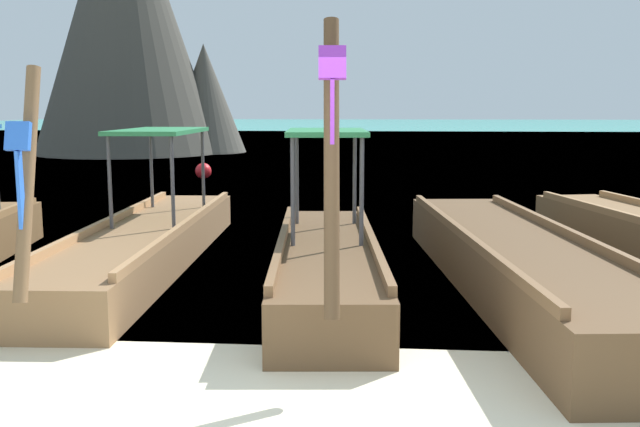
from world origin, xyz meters
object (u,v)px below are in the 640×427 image
at_px(longtail_boat_violet_ribbon, 327,261).
at_px(karst_rock, 131,15).
at_px(mooring_buoy_near, 203,171).
at_px(longtail_boat_pink_ribbon, 516,264).
at_px(longtail_boat_blue_ribbon, 147,241).

height_order(longtail_boat_violet_ribbon, karst_rock, karst_rock).
bearing_deg(mooring_buoy_near, longtail_boat_pink_ribbon, -61.28).
distance_m(karst_rock, mooring_buoy_near, 14.67).
bearing_deg(longtail_boat_violet_ribbon, mooring_buoy_near, 110.09).
height_order(longtail_boat_violet_ribbon, longtail_boat_pink_ribbon, longtail_boat_violet_ribbon).
height_order(longtail_boat_pink_ribbon, karst_rock, karst_rock).
bearing_deg(karst_rock, longtail_boat_pink_ribbon, -61.83).
height_order(longtail_boat_blue_ribbon, longtail_boat_pink_ribbon, same).
bearing_deg(longtail_boat_blue_ribbon, longtail_boat_pink_ribbon, -12.50).
xyz_separation_m(longtail_boat_violet_ribbon, longtail_boat_pink_ribbon, (2.21, 0.15, -0.02)).
relative_size(longtail_boat_violet_ribbon, longtail_boat_pink_ribbon, 0.75).
bearing_deg(mooring_buoy_near, longtail_boat_blue_ribbon, -79.84).
bearing_deg(longtail_boat_blue_ribbon, mooring_buoy_near, 100.16).
bearing_deg(karst_rock, mooring_buoy_near, -62.41).
height_order(longtail_boat_blue_ribbon, karst_rock, karst_rock).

